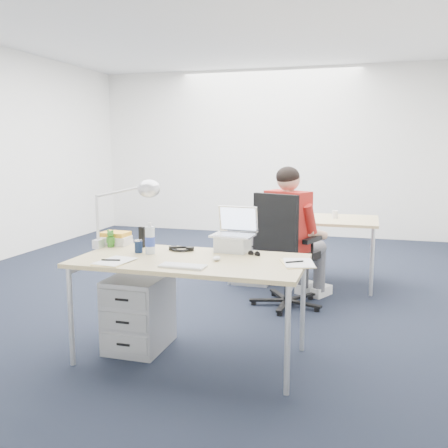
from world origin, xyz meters
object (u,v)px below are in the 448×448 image
Objects in this scene: drawer_pedestal_far at (254,257)px; far_cup at (335,214)px; computer_mouse at (217,258)px; water_bottle at (150,238)px; desk_near at (190,265)px; can_koozie at (139,246)px; office_chair at (285,275)px; sunglasses at (254,254)px; desk_far at (303,221)px; bear_figurine at (111,238)px; headphones at (181,248)px; cordless_phone at (142,237)px; wireless_keyboard at (183,266)px; silver_laptop at (233,230)px; book_stack at (116,238)px; dark_laptop at (284,206)px; desk_lamp at (117,213)px; drawer_pedestal_near at (139,312)px; seated_person at (296,236)px.

drawer_pedestal_far is 6.40× the size of far_cup.
water_bottle is at bearing 168.09° from computer_mouse.
can_koozie reaches higher than desk_near.
sunglasses is at bearing -71.98° from office_chair.
bear_figurine reaches higher than desk_far.
headphones is 0.34m from cordless_phone.
wireless_keyboard is 0.29m from computer_mouse.
silver_laptop is 1.45× the size of book_stack.
water_bottle reaches higher than computer_mouse.
desk_near is 0.82m from book_stack.
wireless_keyboard reaches higher than desk_near.
can_koozie reaches higher than desk_far.
bear_figurine is 0.85× the size of cordless_phone.
sunglasses is at bearing -24.18° from silver_laptop.
drawer_pedestal_far is 5.72× the size of can_koozie.
office_chair is 3.27× the size of dark_laptop.
headphones is 2.05× the size of can_koozie.
silver_laptop is 0.97m from bear_figurine.
drawer_pedestal_far is 1.65× the size of dark_laptop.
desk_lamp is at bearing 151.71° from wireless_keyboard.
book_stack is at bearing 142.05° from drawer_pedestal_near.
headphones is at bearing -91.09° from seated_person.
bear_figurine is 0.41× the size of dark_laptop.
desk_near is at bearing -88.11° from office_chair.
bear_figurine is at bearing 178.34° from headphones.
desk_lamp is (-0.64, 0.15, 0.33)m from desk_near.
office_chair reaches higher than silver_laptop.
wireless_keyboard is 0.74m from cordless_phone.
drawer_pedestal_near is 0.57m from headphones.
far_cup is at bearing 58.87° from headphones.
book_stack is 2.17m from dark_laptop.
computer_mouse is 0.89m from desk_lamp.
dark_laptop reaches higher than far_cup.
desk_lamp is 2.63m from far_cup.
cordless_phone reaches higher than computer_mouse.
office_chair is at bearing 104.72° from sunglasses.
sunglasses is (1.14, 0.02, -0.06)m from bear_figurine.
bear_figurine reaches higher than desk_near.
sunglasses is at bearing -68.02° from seated_person.
silver_laptop is at bearing -77.17° from seated_person.
computer_mouse is at bearing -80.42° from office_chair.
headphones is 0.85× the size of water_bottle.
sunglasses is 2.00m from dark_laptop.
can_koozie is at bearing -28.29° from desk_lamp.
bear_figurine is 0.61× the size of book_stack.
bear_figurine is 0.25× the size of desk_lamp.
office_chair is 1.94× the size of desk_lamp.
can_koozie is (-0.96, -1.44, 0.12)m from seated_person.
desk_far is at bearing 67.12° from drawer_pedestal_near.
silver_laptop is at bearing 24.56° from water_bottle.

